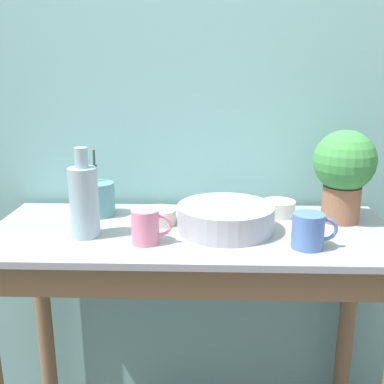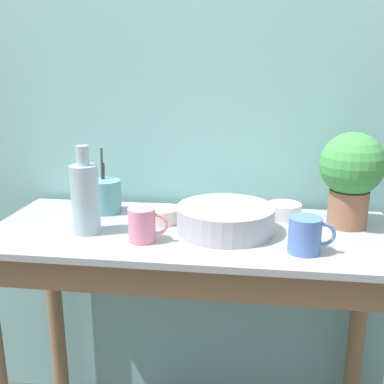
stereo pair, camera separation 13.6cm
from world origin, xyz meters
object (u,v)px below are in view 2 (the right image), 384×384
Objects in this scene: bowl_wash_large at (225,219)px; bottle_tall at (85,197)px; mug_blue at (306,235)px; bowl_small_enamel_white at (284,211)px; utensil_cup at (106,196)px; bowl_small_cream at (161,215)px; potted_plant at (351,173)px; mug_pink at (143,225)px.

bottle_tall is (-0.42, -0.06, 0.07)m from bowl_wash_large.
mug_blue reaches higher than bowl_small_enamel_white.
utensil_cup is (-0.61, -0.01, 0.03)m from bowl_small_enamel_white.
bowl_small_cream is 1.03× the size of bowl_small_enamel_white.
bowl_small_enamel_white is at bearing 39.02° from bowl_wash_large.
potted_plant reaches higher than bowl_wash_large.
mug_blue is 0.57× the size of utensil_cup.
utensil_cup is (-0.80, 0.03, -0.12)m from potted_plant.
bowl_wash_large is 1.11× the size of bottle_tall.
bowl_small_enamel_white is at bearing 1.31° from utensil_cup.
bowl_small_enamel_white is at bearing 13.13° from bowl_small_cream.
utensil_cup is (-0.64, 0.27, 0.01)m from mug_blue.
potted_plant is at bearing 56.84° from mug_blue.
utensil_cup is at bearing 162.00° from bowl_wash_large.
bottle_tall is 0.21m from utensil_cup.
potted_plant is 0.81m from bottle_tall.
bowl_wash_large is 0.26m from mug_blue.
bowl_small_enamel_white is (0.41, 0.26, -0.02)m from mug_pink.
mug_pink is (-0.45, 0.02, -0.00)m from mug_blue.
bowl_small_cream is at bearing 164.83° from bowl_wash_large.
mug_blue reaches higher than bowl_small_cream.
bottle_tall is 0.25m from bowl_small_cream.
bottle_tall is 2.12× the size of mug_blue.
mug_blue is 1.10× the size of bowl_small_cream.
mug_pink is 0.53× the size of utensil_cup.
bowl_wash_large is at bearing 8.67° from bottle_tall.
utensil_cup is (-0.42, 0.14, 0.02)m from bowl_wash_large.
bowl_wash_large is at bearing 149.38° from mug_blue.
mug_pink is at bearing -160.54° from potted_plant.
bottle_tall is 2.40× the size of bowl_small_enamel_white.
mug_blue is at bearing -123.16° from potted_plant.
bowl_small_cream is (-0.59, -0.04, -0.15)m from potted_plant.
mug_pink is 0.49m from bowl_small_enamel_white.
potted_plant is at bearing 11.79° from bottle_tall.
bowl_wash_large is 0.22m from bowl_small_cream.
utensil_cup reaches higher than bowl_small_enamel_white.
mug_blue is 1.08× the size of mug_pink.
bottle_tall is at bearing -160.42° from bowl_small_enamel_white.
mug_blue is 0.45m from mug_pink.
bowl_wash_large is at bearing -140.98° from bowl_small_enamel_white.
bottle_tall is at bearing -88.58° from utensil_cup.
bottle_tall reaches higher than mug_pink.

